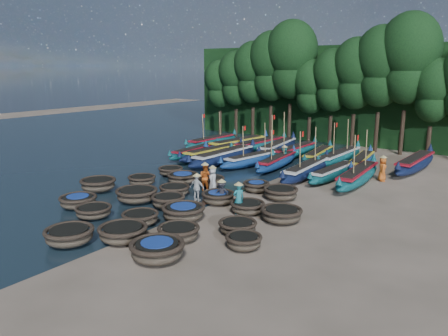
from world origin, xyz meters
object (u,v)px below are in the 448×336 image
Objects in this scene: coracle_13 at (183,212)px; coracle_19 at (281,214)px; fisherman_4 at (197,187)px; fisherman_6 at (383,168)px; coracle_7 at (140,218)px; fisherman_2 at (205,177)px; coracle_3 at (123,232)px; long_boat_11 at (260,145)px; coracle_15 at (142,180)px; coracle_12 at (168,201)px; coracle_16 at (175,190)px; coracle_8 at (179,232)px; coracle_2 at (69,235)px; long_boat_17 at (415,163)px; coracle_24 at (281,193)px; coracle_17 at (218,197)px; coracle_22 at (211,181)px; long_boat_7 at (333,172)px; coracle_20 at (171,171)px; fisherman_0 at (213,179)px; long_boat_3 at (224,156)px; coracle_21 at (183,178)px; coracle_5 at (78,201)px; fisherman_3 at (222,192)px; long_boat_8 at (358,176)px; coracle_11 at (137,194)px; long_boat_9 at (212,141)px; coracle_23 at (256,186)px; long_boat_15 at (339,157)px; coracle_6 at (94,211)px; fisherman_1 at (239,197)px; long_boat_1 at (195,152)px; long_boat_14 at (318,155)px; coracle_14 at (238,226)px; coracle_18 at (247,207)px; long_boat_5 at (277,162)px; long_boat_16 at (361,162)px; coracle_4 at (157,250)px; long_boat_2 at (213,153)px; long_boat_13 at (295,151)px; long_boat_4 at (254,159)px; long_boat_12 at (278,147)px.

coracle_13 is 5.14m from coracle_19.
fisherman_6 reaches higher than fisherman_4.
coracle_7 is 0.97× the size of fisherman_2.
long_boat_11 is at bearing 106.51° from coracle_3.
coracle_12 is at bearing -27.47° from coracle_15.
coracle_8 is at bearing -45.60° from coracle_16.
long_boat_17 is at bearing 70.00° from coracle_2.
coracle_24 is at bearing 69.75° from coracle_2.
coracle_22 is (-2.74, 2.78, -0.04)m from coracle_17.
long_boat_11 reaches higher than long_boat_7.
fisherman_0 reaches higher than coracle_20.
coracle_21 is at bearing -77.18° from long_boat_3.
fisherman_6 is (13.04, 7.79, 0.56)m from coracle_20.
fisherman_3 is at bearing 39.64° from coracle_5.
coracle_3 is 17.20m from long_boat_8.
long_boat_3 is at bearing -79.81° from long_boat_11.
fisherman_2 is (-2.58, 5.01, 0.49)m from coracle_13.
fisherman_6 reaches higher than coracle_11.
long_boat_9 is 4.41× the size of fisherman_4.
fisherman_4 is at bearing 93.03° from coracle_7.
long_boat_15 is at bearing 84.86° from coracle_23.
coracle_15 is 7.87m from coracle_23.
fisherman_1 is at bearing 41.28° from coracle_6.
coracle_13 is at bearing -55.25° from long_boat_1.
long_boat_14 is (-2.95, 11.73, 0.07)m from coracle_24.
coracle_18 is (-1.26, 2.74, 0.02)m from coracle_14.
coracle_14 is 21.31m from long_boat_11.
long_boat_5 is (4.82, 10.00, 0.14)m from coracle_15.
coracle_2 is 3.74m from coracle_7.
coracle_24 is 1.23× the size of fisherman_0.
coracle_11 is 0.33× the size of long_boat_17.
coracle_18 is 18.30m from long_boat_11.
fisherman_3 is (12.18, -14.61, 0.25)m from long_boat_9.
coracle_13 is (4.10, 2.62, 0.09)m from coracle_6.
coracle_19 is 0.31× the size of long_boat_16.
coracle_4 is 18.41m from long_boat_5.
long_boat_8 is at bearing -22.35° from long_boat_11.
long_boat_2 is at bearing 155.65° from long_boat_3.
long_boat_13 is (3.98, 14.71, 0.18)m from coracle_15.
long_boat_4 reaches higher than fisherman_2.
long_boat_14 reaches higher than coracle_13.
long_boat_9 is at bearing 118.69° from coracle_7.
long_boat_1 is 7.67m from long_boat_12.
coracle_13 is 1.04× the size of coracle_20.
long_boat_9 is at bearing 136.01° from long_boat_3.
coracle_19 is (6.32, 1.86, -0.01)m from coracle_12.
fisherman_1 is 1.74m from fisherman_3.
long_boat_17 is (2.66, 16.28, 0.17)m from coracle_19.
coracle_11 is 8.66m from coracle_24.
fisherman_1 reaches higher than coracle_20.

